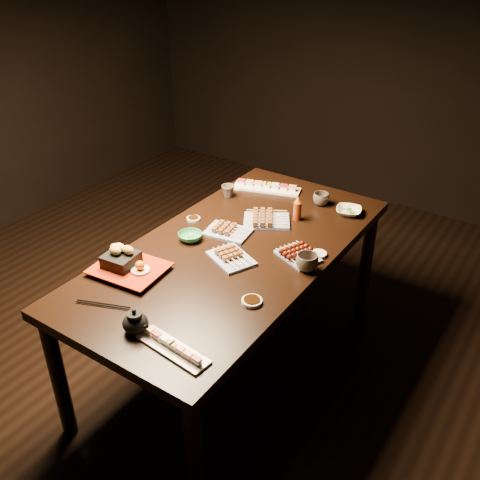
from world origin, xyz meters
name	(u,v)px	position (x,y,z in m)	size (l,w,h in m)	color
ground	(164,340)	(0.00, 0.00, 0.00)	(5.00, 5.00, 0.00)	black
dining_table	(235,308)	(0.45, 0.09, 0.38)	(0.90, 1.80, 0.75)	black
sushi_platter_near	(172,346)	(0.67, -0.64, 0.77)	(0.32, 0.09, 0.04)	white
sushi_platter_far	(267,186)	(0.23, 0.75, 0.77)	(0.40, 0.11, 0.05)	white
yakitori_plate_center	(228,229)	(0.34, 0.19, 0.78)	(0.22, 0.16, 0.06)	#828EB6
yakitori_plate_right	(231,255)	(0.50, -0.01, 0.78)	(0.22, 0.16, 0.06)	#828EB6
yakitori_plate_left	(267,217)	(0.44, 0.40, 0.78)	(0.24, 0.18, 0.06)	#828EB6
tsukune_plate	(298,253)	(0.75, 0.19, 0.78)	(0.20, 0.14, 0.05)	#828EB6
edamame_bowl_green	(190,237)	(0.22, 0.03, 0.77)	(0.12, 0.12, 0.04)	#2E8D59
edamame_bowl_cream	(349,211)	(0.77, 0.73, 0.77)	(0.14, 0.14, 0.03)	#FAF6CC
tempura_tray	(128,261)	(0.17, -0.35, 0.81)	(0.32, 0.26, 0.12)	black
teacup_near_left	(116,265)	(0.12, -0.38, 0.79)	(0.08, 0.08, 0.07)	#4B4139
teacup_mid_right	(307,262)	(0.83, 0.12, 0.79)	(0.10, 0.10, 0.08)	#4B4139
teacup_far_left	(228,191)	(0.10, 0.54, 0.79)	(0.08, 0.08, 0.07)	#4B4139
teacup_far_right	(321,199)	(0.59, 0.75, 0.79)	(0.09, 0.09, 0.07)	#4B4139
teapot	(135,321)	(0.48, -0.64, 0.80)	(0.12, 0.12, 0.10)	black
condiment_bottle	(297,208)	(0.56, 0.52, 0.82)	(0.04, 0.04, 0.14)	maroon
sauce_dish_west	(193,219)	(0.10, 0.20, 0.76)	(0.07, 0.07, 0.01)	white
sauce_dish_east	(319,254)	(0.82, 0.26, 0.76)	(0.08, 0.08, 0.01)	white
sauce_dish_se	(252,301)	(0.76, -0.23, 0.76)	(0.09, 0.09, 0.02)	white
sauce_dish_nw	(239,187)	(0.08, 0.67, 0.76)	(0.08, 0.08, 0.01)	white
chopsticks_near	(103,305)	(0.26, -0.60, 0.75)	(0.24, 0.02, 0.01)	black
chopsticks_se	(181,347)	(0.69, -0.61, 0.75)	(0.21, 0.02, 0.01)	black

